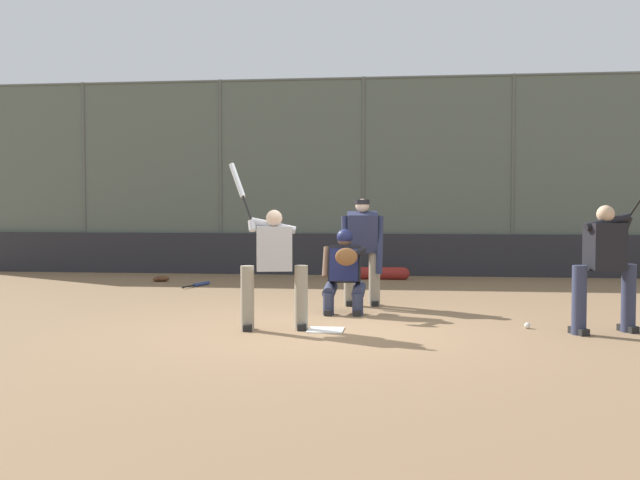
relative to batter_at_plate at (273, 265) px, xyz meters
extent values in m
plane|color=#846647|center=(-0.64, -0.02, -0.79)|extent=(160.00, 160.00, 0.00)
cube|color=white|center=(-0.64, -0.02, -0.79)|extent=(0.43, 0.43, 0.01)
cylinder|color=#515651|center=(-3.82, -7.42, 1.36)|extent=(0.08, 0.08, 4.30)
cylinder|color=#515651|center=(-0.64, -7.42, 1.36)|extent=(0.08, 0.08, 4.30)
cylinder|color=#515651|center=(2.55, -7.42, 1.36)|extent=(0.08, 0.08, 4.30)
cylinder|color=#515651|center=(5.73, -7.42, 1.36)|extent=(0.08, 0.08, 4.30)
cube|color=#515B51|center=(-0.64, -7.42, 1.36)|extent=(19.11, 0.01, 4.30)
cylinder|color=#515651|center=(-0.64, -7.42, 3.48)|extent=(19.11, 0.06, 0.06)
cube|color=#28282D|center=(-0.64, -7.32, -0.34)|extent=(18.72, 0.18, 0.90)
cube|color=slate|center=(2.13, -9.72, -0.73)|extent=(13.37, 2.50, 0.12)
cube|color=slate|center=(2.13, -8.90, -0.57)|extent=(13.37, 0.55, 0.44)
cube|color=#B7BABC|center=(2.13, -8.90, -0.31)|extent=(13.37, 0.24, 0.08)
cube|color=slate|center=(2.13, -9.45, -0.41)|extent=(13.37, 0.55, 0.76)
cube|color=#B7BABC|center=(2.13, -9.45, 0.01)|extent=(13.37, 0.24, 0.08)
cube|color=slate|center=(2.13, -10.00, -0.25)|extent=(13.37, 0.55, 1.08)
cube|color=#B7BABC|center=(2.13, -10.00, 0.33)|extent=(13.37, 0.24, 0.08)
cube|color=slate|center=(2.13, -10.55, -0.09)|extent=(13.37, 0.55, 1.40)
cube|color=#B7BABC|center=(2.13, -10.55, 0.65)|extent=(13.37, 0.24, 0.08)
cylinder|color=gray|center=(-0.33, -0.06, -0.40)|extent=(0.16, 0.16, 0.78)
cube|color=black|center=(-0.33, -0.06, -0.75)|extent=(0.17, 0.30, 0.08)
cylinder|color=gray|center=(0.31, 0.07, -0.40)|extent=(0.16, 0.16, 0.78)
cube|color=black|center=(0.31, 0.07, -0.75)|extent=(0.17, 0.30, 0.08)
cube|color=#B7B7BC|center=(-0.01, 0.00, 0.20)|extent=(0.47, 0.33, 0.54)
sphere|color=beige|center=(-0.01, 0.00, 0.56)|extent=(0.20, 0.20, 0.20)
cylinder|color=#B7B7BC|center=(0.00, -0.02, 0.47)|extent=(0.56, 0.15, 0.20)
cylinder|color=#B7B7BC|center=(0.25, 0.03, 0.47)|extent=(0.14, 0.16, 0.15)
sphere|color=black|center=(0.26, 0.01, 0.53)|extent=(0.04, 0.04, 0.04)
cylinder|color=black|center=(0.33, -0.05, 0.68)|extent=(0.17, 0.17, 0.31)
cylinder|color=#B7BCC1|center=(0.49, -0.21, 1.03)|extent=(0.27, 0.27, 0.44)
cylinder|color=#2D334C|center=(-0.94, -1.30, -0.64)|extent=(0.15, 0.15, 0.30)
cylinder|color=#2D334C|center=(-0.94, -1.50, -0.47)|extent=(0.18, 0.46, 0.23)
cube|color=black|center=(-0.94, -1.30, -0.75)|extent=(0.10, 0.26, 0.08)
cylinder|color=#2D334C|center=(-0.53, -1.30, -0.64)|extent=(0.15, 0.15, 0.30)
cylinder|color=#2D334C|center=(-0.53, -1.50, -0.47)|extent=(0.18, 0.46, 0.23)
cube|color=black|center=(-0.53, -1.30, -0.75)|extent=(0.10, 0.26, 0.08)
cube|color=black|center=(-0.74, -1.54, -0.10)|extent=(0.44, 0.36, 0.55)
cube|color=#191E47|center=(-0.74, -1.39, -0.10)|extent=(0.40, 0.14, 0.45)
sphere|color=brown|center=(-0.74, -1.54, 0.24)|extent=(0.20, 0.20, 0.20)
sphere|color=#191E47|center=(-0.74, -1.54, 0.28)|extent=(0.23, 0.23, 0.23)
cylinder|color=black|center=(-0.90, -1.30, 0.06)|extent=(0.29, 0.53, 0.16)
ellipsoid|color=brown|center=(-0.80, -1.06, 0.03)|extent=(0.30, 0.10, 0.24)
cylinder|color=brown|center=(-0.47, -1.54, -0.08)|extent=(0.09, 0.31, 0.44)
cylinder|color=gray|center=(-1.12, -2.37, -0.38)|extent=(0.17, 0.17, 0.82)
cube|color=black|center=(-1.12, -2.37, -0.75)|extent=(0.14, 0.29, 0.08)
cylinder|color=gray|center=(-0.74, -2.33, -0.38)|extent=(0.17, 0.17, 0.82)
cube|color=black|center=(-0.74, -2.33, -0.75)|extent=(0.14, 0.29, 0.08)
cube|color=#282D4C|center=(-0.94, -2.29, 0.32)|extent=(0.49, 0.44, 0.63)
sphere|color=beige|center=(-0.94, -2.29, 0.72)|extent=(0.21, 0.21, 0.21)
cylinder|color=black|center=(-0.94, -2.29, 0.77)|extent=(0.22, 0.22, 0.07)
cylinder|color=#282D4C|center=(-1.20, -2.26, 0.13)|extent=(0.12, 0.23, 0.87)
cylinder|color=#282D4C|center=(-0.69, -2.20, 0.13)|extent=(0.16, 0.24, 0.87)
cylinder|color=#2D334C|center=(-3.61, -0.09, -0.39)|extent=(0.17, 0.17, 0.81)
cube|color=black|center=(-3.61, -0.09, -0.75)|extent=(0.21, 0.30, 0.08)
cylinder|color=#2D334C|center=(-4.24, -0.34, -0.39)|extent=(0.17, 0.17, 0.81)
cube|color=black|center=(-4.24, -0.34, -0.75)|extent=(0.21, 0.30, 0.08)
cube|color=black|center=(-3.93, -0.21, 0.23)|extent=(0.50, 0.40, 0.56)
sphere|color=tan|center=(-3.93, -0.21, 0.62)|extent=(0.21, 0.21, 0.21)
cylinder|color=black|center=(-3.94, -0.19, 0.52)|extent=(0.57, 0.26, 0.21)
cylinder|color=black|center=(-4.19, -0.30, 0.52)|extent=(0.16, 0.17, 0.16)
sphere|color=black|center=(-4.21, -0.28, 0.58)|extent=(0.04, 0.04, 0.04)
cylinder|color=black|center=(-4.29, -0.22, 0.73)|extent=(0.19, 0.14, 0.32)
sphere|color=black|center=(2.43, -4.18, -0.76)|extent=(0.04, 0.04, 0.04)
cylinder|color=black|center=(2.38, -4.36, -0.76)|extent=(0.13, 0.37, 0.03)
cylinder|color=#334789|center=(2.26, -4.79, -0.76)|extent=(0.20, 0.52, 0.07)
ellipsoid|color=#56331E|center=(3.27, -5.47, -0.74)|extent=(0.31, 0.20, 0.11)
ellipsoid|color=#56331E|center=(3.35, -5.37, -0.74)|extent=(0.11, 0.09, 0.09)
sphere|color=white|center=(-3.08, -0.45, -0.76)|extent=(0.07, 0.07, 0.07)
cylinder|color=maroon|center=(-1.09, -6.41, -0.67)|extent=(0.88, 0.25, 0.25)
sphere|color=maroon|center=(-1.53, -6.41, -0.67)|extent=(0.25, 0.25, 0.25)
sphere|color=maroon|center=(-0.65, -6.41, -0.67)|extent=(0.25, 0.25, 0.25)
camera|label=1|loc=(-1.64, 8.91, 0.71)|focal=42.00mm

